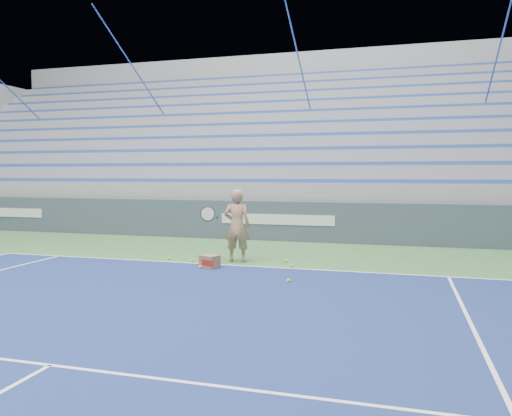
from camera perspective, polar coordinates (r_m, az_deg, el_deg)
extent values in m
cube|color=white|center=(10.18, -2.78, -6.54)|extent=(10.97, 0.05, 0.00)
cube|color=white|center=(5.45, -22.47, -16.27)|extent=(8.23, 0.05, 0.00)
cube|color=#3A4859|center=(13.91, 2.52, -1.47)|extent=(30.00, 0.30, 1.10)
cube|color=white|center=(18.12, -26.50, -0.46)|extent=(2.60, 0.02, 0.28)
cube|color=white|center=(13.75, 2.37, -1.32)|extent=(3.20, 0.02, 0.28)
cube|color=#96989F|center=(18.35, 5.84, -0.16)|extent=(30.00, 8.50, 1.10)
cube|color=#96989F|center=(18.31, 5.85, 2.34)|extent=(30.00, 8.50, 0.50)
cube|color=#2F51AA|center=(14.51, 3.16, 3.12)|extent=(29.60, 0.42, 0.11)
cube|color=#96989F|center=(18.73, 6.09, 3.90)|extent=(30.00, 7.65, 0.50)
cube|color=#2F51AA|center=(15.34, 3.87, 5.04)|extent=(29.60, 0.42, 0.11)
cube|color=#96989F|center=(19.15, 6.32, 5.40)|extent=(30.00, 6.80, 0.50)
cube|color=#2F51AA|center=(16.19, 4.52, 6.75)|extent=(29.60, 0.42, 0.11)
cube|color=#96989F|center=(19.59, 6.55, 6.83)|extent=(30.00, 5.95, 0.50)
cube|color=#2F51AA|center=(17.05, 5.10, 8.29)|extent=(29.60, 0.42, 0.11)
cube|color=#96989F|center=(20.04, 6.76, 8.19)|extent=(30.00, 5.10, 0.50)
cube|color=#2F51AA|center=(17.93, 5.63, 9.68)|extent=(29.60, 0.42, 0.11)
cube|color=#96989F|center=(20.50, 6.96, 9.50)|extent=(30.00, 4.25, 0.50)
cube|color=#2F51AA|center=(18.81, 6.12, 10.94)|extent=(29.60, 0.42, 0.11)
cube|color=#96989F|center=(20.97, 7.16, 10.75)|extent=(30.00, 3.40, 0.50)
cube|color=#2F51AA|center=(19.71, 6.56, 12.08)|extent=(29.60, 0.42, 0.11)
cube|color=#96989F|center=(21.45, 7.35, 11.94)|extent=(30.00, 2.55, 0.50)
cube|color=#2F51AA|center=(20.62, 6.97, 13.12)|extent=(29.60, 0.42, 0.11)
cube|color=#96989F|center=(21.94, 7.54, 13.08)|extent=(30.00, 1.70, 0.50)
cube|color=#2F51AA|center=(21.53, 7.35, 14.08)|extent=(29.60, 0.42, 0.11)
cube|color=#96989F|center=(22.44, 7.71, 14.17)|extent=(30.00, 0.85, 0.50)
cube|color=#2F51AA|center=(22.44, 7.70, 14.96)|extent=(29.60, 0.42, 0.11)
cube|color=#96989F|center=(22.87, 7.93, 8.41)|extent=(31.00, 0.40, 7.30)
cylinder|color=#3250AF|center=(23.75, -24.44, 10.23)|extent=(0.05, 8.53, 5.04)
cylinder|color=#3250AF|center=(20.43, -11.24, 11.59)|extent=(0.05, 8.53, 5.04)
cylinder|color=#3250AF|center=(18.51, 5.93, 12.44)|extent=(0.05, 8.53, 5.04)
cylinder|color=#3250AF|center=(18.44, 25.06, 12.13)|extent=(0.05, 8.53, 5.04)
imported|color=tan|center=(10.54, -2.19, -2.03)|extent=(0.59, 0.42, 1.54)
cylinder|color=black|center=(10.40, -4.45, -1.12)|extent=(0.12, 0.27, 0.08)
cylinder|color=beige|center=(10.17, -5.53, -0.68)|extent=(0.29, 0.16, 0.28)
torus|color=black|center=(10.17, -5.53, -0.68)|extent=(0.31, 0.18, 0.30)
cube|color=#8E6445|center=(9.93, -5.32, -6.13)|extent=(0.42, 0.38, 0.26)
cube|color=#B21E19|center=(9.80, -5.61, -6.27)|extent=(0.26, 0.12, 0.12)
sphere|color=#C4E72F|center=(10.68, -7.30, -5.96)|extent=(0.07, 0.07, 0.07)
sphere|color=#C4E72F|center=(9.91, -6.39, -6.73)|extent=(0.07, 0.07, 0.07)
sphere|color=#C4E72F|center=(10.03, 4.09, -6.59)|extent=(0.07, 0.07, 0.07)
sphere|color=#C4E72F|center=(8.65, 3.73, -8.30)|extent=(0.07, 0.07, 0.07)
sphere|color=#C4E72F|center=(10.57, 3.47, -6.04)|extent=(0.07, 0.07, 0.07)
sphere|color=#C4E72F|center=(11.04, -9.90, -5.66)|extent=(0.07, 0.07, 0.07)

